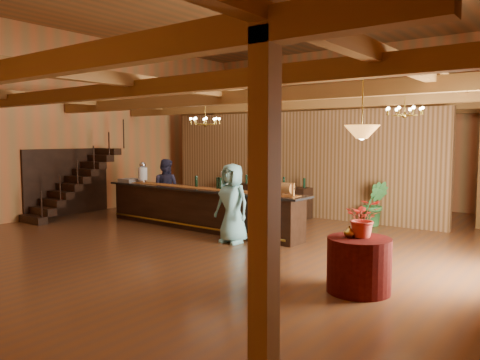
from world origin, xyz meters
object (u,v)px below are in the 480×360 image
Objects in this scene: pendant_lamp at (362,132)px; beverage_dispenser at (143,173)px; backbar_shelf at (265,199)px; floor_plant at (375,203)px; tasting_bar at (198,208)px; chandelier_left at (205,121)px; bartender at (225,197)px; round_table at (359,265)px; staff_second at (165,189)px; chandelier_right at (405,111)px; raffle_drum at (287,188)px; guest at (232,203)px.

beverage_dispenser is at bearing 162.30° from pendant_lamp.
backbar_shelf is 3.48m from floor_plant.
tasting_bar is 2.38m from beverage_dispenser.
chandelier_left is (-0.34, -2.36, 2.33)m from backbar_shelf.
tasting_bar is 0.88m from bartender.
round_table is 7.69m from staff_second.
backbar_shelf is 3.95× the size of chandelier_right.
chandelier_left and pendant_lamp have the same top height.
beverage_dispenser is (-2.23, 0.12, 0.80)m from tasting_bar.
backbar_shelf is (-2.72, 3.16, -0.78)m from raffle_drum.
beverage_dispenser is 0.67× the size of pendant_lamp.
raffle_drum is 0.29× the size of floor_plant.
beverage_dispenser is 6.47m from floor_plant.
guest is at bearing -140.98° from chandelier_right.
raffle_drum is at bearing 151.61° from bartender.
raffle_drum is at bearing -2.99° from beverage_dispenser.
bartender is at bearing 148.45° from pendant_lamp.
bartender is 3.96m from floor_plant.
guest is (3.54, -1.41, 0.02)m from staff_second.
chandelier_right reaches higher than tasting_bar.
chandelier_left is (-3.06, 0.80, 1.55)m from raffle_drum.
bartender is at bearing -145.46° from floor_plant.
guest is (1.69, -0.77, 0.35)m from tasting_bar.
floor_plant is at bearing 76.66° from raffle_drum.
staff_second is at bearing 159.70° from guest.
beverage_dispenser is 0.75× the size of chandelier_right.
guest is at bearing -12.86° from beverage_dispenser.
beverage_dispenser is 7.21m from chandelier_right.
bartender reaches higher than tasting_bar.
guest is (-3.57, 1.50, 0.47)m from round_table.
round_table is at bearing -80.95° from chandelier_right.
round_table is at bearing -41.04° from backbar_shelf.
raffle_drum is 0.11× the size of backbar_shelf.
chandelier_left is 2.12m from bartender.
floor_plant is at bearing 108.44° from round_table.
backbar_shelf is 1.80× the size of guest.
staff_second reaches higher than tasting_bar.
chandelier_right is at bearing -177.20° from bartender.
pendant_lamp is at bearing -80.95° from chandelier_right.
staff_second is at bearing -2.00° from bartender.
chandelier_right is 2.96m from floor_plant.
guest reaches higher than round_table.
raffle_drum is (4.96, -0.26, -0.11)m from beverage_dispenser.
chandelier_left is at bearing -147.83° from floor_plant.
staff_second is 0.98× the size of guest.
beverage_dispenser is at bearing 8.64° from bartender.
floor_plant reaches higher than round_table.
chandelier_right is 0.54× the size of bartender.
chandelier_left is at bearing 16.02° from beverage_dispenser.
chandelier_right is 3.97m from pendant_lamp.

